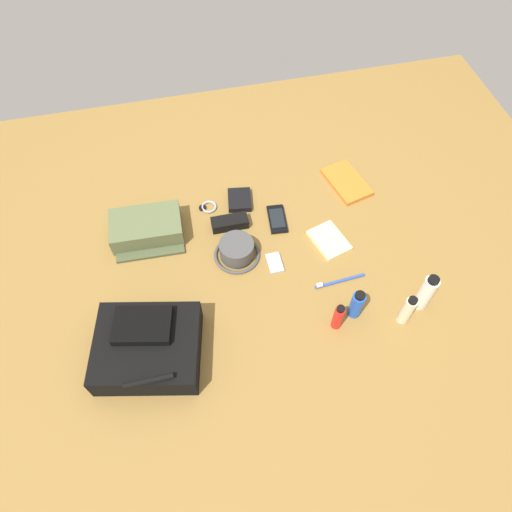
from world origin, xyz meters
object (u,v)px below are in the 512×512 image
(toothbrush, at_px, (337,282))
(notepad, at_px, (329,240))
(deodorant_spray, at_px, (357,304))
(paperback_novel, at_px, (346,182))
(wallet, at_px, (239,200))
(sunglasses_case, at_px, (230,223))
(backpack, at_px, (148,346))
(bucket_hat, at_px, (237,251))
(sunscreen_spray, at_px, (338,317))
(wristwatch, at_px, (208,207))
(cell_phone, at_px, (277,219))
(media_player, at_px, (275,263))
(lotion_bottle, at_px, (407,310))
(toiletry_pouch, at_px, (147,228))
(toothpaste_tube, at_px, (426,292))

(toothbrush, relative_size, notepad, 1.26)
(deodorant_spray, height_order, paperback_novel, deodorant_spray)
(wallet, xyz_separation_m, sunglasses_case, (0.06, 0.11, 0.01))
(backpack, height_order, bucket_hat, backpack)
(sunscreen_spray, relative_size, wristwatch, 1.77)
(notepad, bearing_deg, cell_phone, -57.45)
(media_player, relative_size, sunglasses_case, 0.60)
(lotion_bottle, xyz_separation_m, paperback_novel, (-0.02, -0.63, -0.06))
(lotion_bottle, height_order, paperback_novel, lotion_bottle)
(backpack, bearing_deg, wallet, -126.06)
(bucket_hat, bearing_deg, toiletry_pouch, -28.67)
(cell_phone, relative_size, sunglasses_case, 0.99)
(cell_phone, distance_m, notepad, 0.22)
(sunscreen_spray, xyz_separation_m, paperback_novel, (-0.24, -0.60, -0.05))
(cell_phone, distance_m, wristwatch, 0.28)
(wristwatch, distance_m, wallet, 0.12)
(paperback_novel, distance_m, wristwatch, 0.58)
(notepad, bearing_deg, sunscreen_spray, 59.44)
(toiletry_pouch, bearing_deg, deodorant_spray, 143.03)
(media_player, bearing_deg, lotion_bottle, 139.33)
(lotion_bottle, bearing_deg, media_player, -40.67)
(lotion_bottle, relative_size, wristwatch, 2.01)
(paperback_novel, distance_m, cell_phone, 0.35)
(sunscreen_spray, distance_m, paperback_novel, 0.65)
(paperback_novel, xyz_separation_m, media_player, (0.38, 0.31, -0.00))
(sunscreen_spray, height_order, toothbrush, sunscreen_spray)
(backpack, distance_m, sunglasses_case, 0.57)
(lotion_bottle, distance_m, media_player, 0.49)
(lotion_bottle, bearing_deg, paperback_novel, -91.55)
(wallet, bearing_deg, toothpaste_tube, 140.13)
(toiletry_pouch, xyz_separation_m, lotion_bottle, (-0.80, 0.55, 0.03))
(cell_phone, bearing_deg, sunglasses_case, -4.03)
(backpack, bearing_deg, sunscreen_spray, 176.37)
(toothpaste_tube, bearing_deg, notepad, -55.39)
(media_player, bearing_deg, deodorant_spray, 130.10)
(backpack, bearing_deg, toiletry_pouch, -94.81)
(backpack, height_order, cell_phone, backpack)
(bucket_hat, xyz_separation_m, paperback_novel, (-0.51, -0.25, -0.02))
(lotion_bottle, distance_m, wristwatch, 0.84)
(lotion_bottle, distance_m, sunglasses_case, 0.72)
(bucket_hat, relative_size, paperback_novel, 0.73)
(backpack, xyz_separation_m, wallet, (-0.41, -0.56, -0.04))
(toothpaste_tube, distance_m, sunglasses_case, 0.75)
(toothpaste_tube, bearing_deg, wristwatch, -42.53)
(backpack, distance_m, toothpaste_tube, 0.93)
(toothpaste_tube, height_order, paperback_novel, toothpaste_tube)
(deodorant_spray, bearing_deg, bucket_hat, -43.22)
(cell_phone, xyz_separation_m, media_player, (0.06, 0.19, -0.00))
(sunscreen_spray, bearing_deg, paperback_novel, -112.17)
(wristwatch, bearing_deg, sunglasses_case, 122.03)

